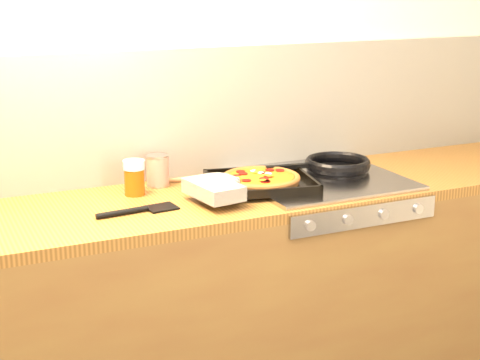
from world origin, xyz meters
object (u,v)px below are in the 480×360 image
juice_glass (134,177)px  tomato_can (158,171)px  pizza_on_tray (247,182)px  frying_pan (336,165)px

juice_glass → tomato_can: bearing=33.2°
pizza_on_tray → frying_pan: 0.43m
frying_pan → juice_glass: size_ratio=3.46×
pizza_on_tray → frying_pan: bearing=10.4°
pizza_on_tray → juice_glass: size_ratio=4.08×
frying_pan → tomato_can: bearing=168.6°
tomato_can → juice_glass: juice_glass is taller
pizza_on_tray → juice_glass: bearing=159.1°
pizza_on_tray → tomato_can: tomato_can is taller
frying_pan → juice_glass: juice_glass is taller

